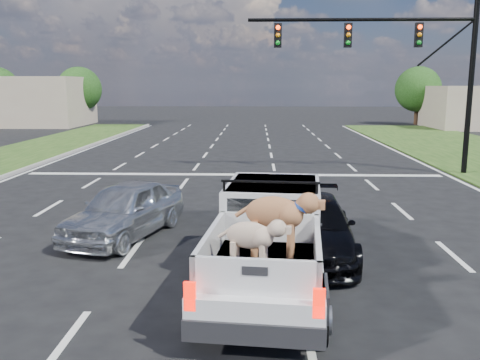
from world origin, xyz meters
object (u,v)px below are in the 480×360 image
(pickup_truck, at_px, (269,237))
(silver_sedan, at_px, (125,209))
(black_coupe, at_px, (312,227))
(traffic_signal, at_px, (412,58))

(pickup_truck, bearing_deg, silver_sedan, 144.31)
(silver_sedan, distance_m, black_coupe, 4.56)
(black_coupe, bearing_deg, silver_sedan, 167.87)
(traffic_signal, xyz_separation_m, black_coupe, (-5.00, -10.46, -4.12))
(traffic_signal, height_order, silver_sedan, traffic_signal)
(pickup_truck, relative_size, silver_sedan, 1.37)
(silver_sedan, height_order, black_coupe, silver_sedan)
(pickup_truck, bearing_deg, traffic_signal, 69.62)
(traffic_signal, distance_m, black_coupe, 12.30)
(silver_sedan, bearing_deg, traffic_signal, 61.83)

